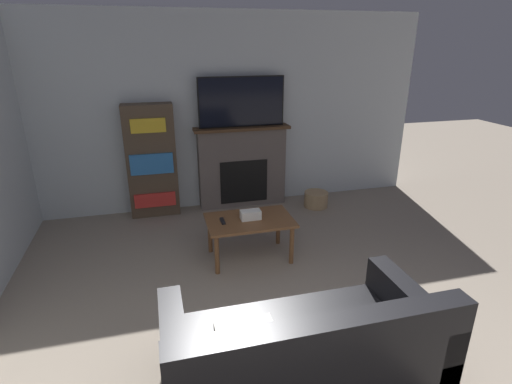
% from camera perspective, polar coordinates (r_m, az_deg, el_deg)
% --- Properties ---
extents(wall_back, '(5.98, 0.06, 2.70)m').
position_cam_1_polar(wall_back, '(5.74, -5.29, 11.11)').
color(wall_back, silver).
rests_on(wall_back, ground_plane).
extents(fireplace, '(1.36, 0.28, 1.18)m').
position_cam_1_polar(fireplace, '(5.83, -2.00, 3.69)').
color(fireplace, '#605651').
rests_on(fireplace, ground_plane).
extents(tv, '(1.20, 0.03, 0.69)m').
position_cam_1_polar(tv, '(5.61, -2.07, 12.74)').
color(tv, black).
rests_on(tv, fireplace).
extents(couch, '(1.83, 0.95, 0.86)m').
position_cam_1_polar(couch, '(2.96, 6.54, -22.51)').
color(couch, black).
rests_on(couch, ground_plane).
extents(coffee_table, '(0.94, 0.60, 0.47)m').
position_cam_1_polar(coffee_table, '(4.41, -0.91, -4.65)').
color(coffee_table, brown).
rests_on(coffee_table, ground_plane).
extents(tissue_box, '(0.22, 0.12, 0.10)m').
position_cam_1_polar(tissue_box, '(4.37, -0.78, -3.27)').
color(tissue_box, white).
rests_on(tissue_box, coffee_table).
extents(remote_control, '(0.04, 0.15, 0.02)m').
position_cam_1_polar(remote_control, '(4.33, -4.80, -4.15)').
color(remote_control, black).
rests_on(remote_control, coffee_table).
extents(bookshelf, '(0.66, 0.29, 1.54)m').
position_cam_1_polar(bookshelf, '(5.62, -14.69, 4.26)').
color(bookshelf, '#4C3D2D').
rests_on(bookshelf, ground_plane).
extents(storage_basket, '(0.35, 0.35, 0.22)m').
position_cam_1_polar(storage_basket, '(5.97, 8.56, -1.03)').
color(storage_basket, tan).
rests_on(storage_basket, ground_plane).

